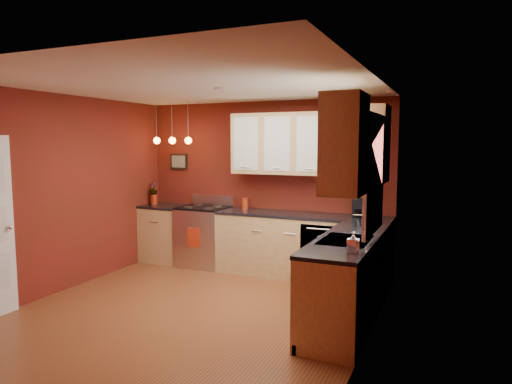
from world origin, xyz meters
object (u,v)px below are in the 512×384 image
at_px(gas_range, 204,236).
at_px(sink, 346,242).
at_px(red_canister, 245,203).
at_px(coffee_maker, 359,208).
at_px(soap_pump, 353,242).

xyz_separation_m(gas_range, sink, (2.62, -1.50, 0.43)).
relative_size(sink, red_canister, 4.12).
height_order(sink, coffee_maker, sink).
relative_size(coffee_maker, soap_pump, 1.33).
xyz_separation_m(gas_range, coffee_maker, (2.46, 0.04, 0.58)).
xyz_separation_m(red_canister, soap_pump, (2.14, -2.17, 0.02)).
height_order(coffee_maker, soap_pump, coffee_maker).
distance_m(sink, coffee_maker, 1.55).
xyz_separation_m(red_canister, coffee_maker, (1.78, -0.08, 0.04)).
xyz_separation_m(gas_range, soap_pump, (2.81, -2.05, 0.56)).
height_order(gas_range, coffee_maker, coffee_maker).
bearing_deg(sink, soap_pump, -70.91).
height_order(sink, red_canister, sink).
distance_m(red_canister, coffee_maker, 1.78).
height_order(gas_range, red_canister, same).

